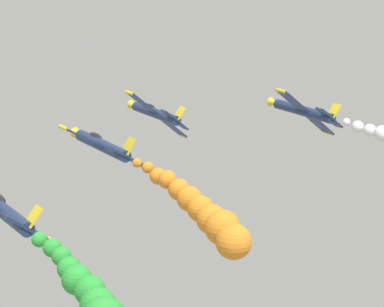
# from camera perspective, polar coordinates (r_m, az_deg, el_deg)

# --- Properties ---
(airplane_lead) EXTENTS (7.56, 10.35, 6.42)m
(airplane_lead) POSITION_cam_1_polar(r_m,az_deg,el_deg) (90.11, -2.71, 2.96)
(airplane_lead) COLOR navy
(airplane_left_inner) EXTENTS (8.34, 10.35, 5.30)m
(airplane_left_inner) POSITION_cam_1_polar(r_m,az_deg,el_deg) (73.05, -6.59, 0.64)
(airplane_left_inner) COLOR navy
(smoke_trail_left_inner) EXTENTS (2.95, 16.48, 3.92)m
(smoke_trail_left_inner) POSITION_cam_1_polar(r_m,az_deg,el_deg) (58.68, 1.08, -4.51)
(smoke_trail_left_inner) COLOR orange
(airplane_right_inner) EXTENTS (7.76, 10.35, 6.16)m
(airplane_right_inner) POSITION_cam_1_polar(r_m,az_deg,el_deg) (87.25, 8.03, 3.11)
(airplane_right_inner) COLOR navy
(airplane_left_outer) EXTENTS (7.55, 10.35, 6.43)m
(airplane_left_outer) POSITION_cam_1_polar(r_m,az_deg,el_deg) (59.29, -13.54, -4.02)
(airplane_left_outer) COLOR navy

